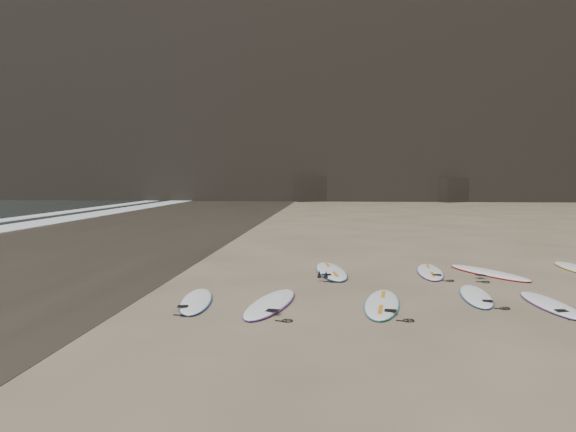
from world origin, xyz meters
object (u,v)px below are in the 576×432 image
at_px(surfboard_1, 382,303).
at_px(surfboard_11, 196,300).
at_px(surfboard_0, 271,303).
at_px(surfboard_7, 488,272).
at_px(surfboard_2, 476,296).
at_px(surfboard_5, 331,271).
at_px(surfboard_6, 430,271).
at_px(surfboard_3, 550,304).

distance_m(surfboard_1, surfboard_11, 3.58).
distance_m(surfboard_0, surfboard_7, 6.38).
relative_size(surfboard_2, surfboard_5, 0.82).
xyz_separation_m(surfboard_0, surfboard_1, (2.11, 0.15, -0.00)).
xyz_separation_m(surfboard_0, surfboard_11, (-1.47, 0.12, -0.01)).
distance_m(surfboard_5, surfboard_6, 2.51).
bearing_deg(surfboard_0, surfboard_7, 46.64).
relative_size(surfboard_1, surfboard_3, 1.10).
height_order(surfboard_3, surfboard_7, surfboard_7).
bearing_deg(surfboard_11, surfboard_7, 21.99).
bearing_deg(surfboard_11, surfboard_0, -12.45).
distance_m(surfboard_2, surfboard_5, 3.99).
height_order(surfboard_5, surfboard_7, surfboard_5).
height_order(surfboard_0, surfboard_7, same).
relative_size(surfboard_2, surfboard_6, 0.92).
relative_size(surfboard_6, surfboard_7, 0.93).
xyz_separation_m(surfboard_3, surfboard_7, (-0.21, 3.51, 0.01)).
relative_size(surfboard_5, surfboard_6, 1.12).
bearing_deg(surfboard_6, surfboard_7, 3.38).
distance_m(surfboard_5, surfboard_11, 4.46).
distance_m(surfboard_5, surfboard_7, 3.94).
bearing_deg(surfboard_6, surfboard_0, -128.93).
distance_m(surfboard_0, surfboard_2, 4.20).
height_order(surfboard_3, surfboard_11, same).
xyz_separation_m(surfboard_2, surfboard_11, (-5.54, -0.92, 0.00)).
relative_size(surfboard_3, surfboard_5, 0.84).
height_order(surfboard_2, surfboard_6, surfboard_6).
bearing_deg(surfboard_2, surfboard_0, -160.24).
bearing_deg(surfboard_3, surfboard_1, 179.32).
distance_m(surfboard_3, surfboard_11, 6.75).
bearing_deg(surfboard_7, surfboard_5, 153.39).
bearing_deg(surfboard_1, surfboard_0, -168.94).
bearing_deg(surfboard_3, surfboard_11, 177.56).
bearing_deg(surfboard_6, surfboard_11, -139.43).
relative_size(surfboard_0, surfboard_2, 1.18).
distance_m(surfboard_1, surfboard_3, 3.17).
relative_size(surfboard_5, surfboard_11, 1.20).
height_order(surfboard_0, surfboard_1, surfboard_0).
relative_size(surfboard_1, surfboard_6, 1.04).
height_order(surfboard_0, surfboard_6, surfboard_0).
bearing_deg(surfboard_5, surfboard_0, -115.21).
bearing_deg(surfboard_1, surfboard_2, 31.40).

